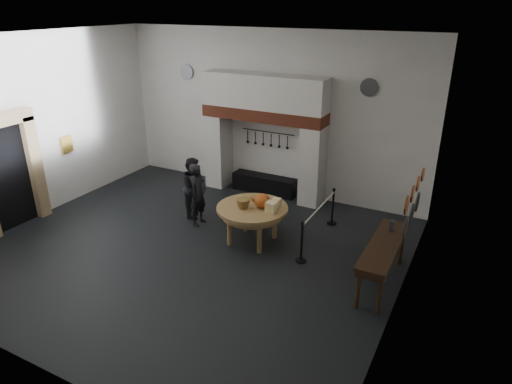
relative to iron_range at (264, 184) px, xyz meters
The scene contains 37 objects.
floor 3.73m from the iron_range, 90.00° to the right, with size 9.00×8.00×0.02m, color black.
ceiling 5.65m from the iron_range, 90.00° to the right, with size 9.00×8.00×0.02m, color silver.
wall_back 2.02m from the iron_range, 90.00° to the left, with size 9.00×0.02×4.50m, color white.
wall_front 7.97m from the iron_range, 90.00° to the right, with size 9.00×0.02×4.50m, color white.
wall_left 6.17m from the iron_range, 140.42° to the right, with size 0.02×8.00×4.50m, color white.
wall_right 6.17m from the iron_range, 39.58° to the right, with size 0.02×8.00×4.50m, color white.
chimney_pier_left 1.69m from the iron_range, behind, with size 0.55×0.70×2.15m, color silver.
chimney_pier_right 1.69m from the iron_range, ahead, with size 0.55×0.70×2.15m, color silver.
hearth_brick_band 2.06m from the iron_range, 90.00° to the right, with size 3.50×0.72×0.32m, color #9E442B.
chimney_hood 2.67m from the iron_range, 90.00° to the right, with size 3.50×0.70×0.90m, color silver.
iron_range is the anchor object (origin of this frame).
utensil_rail 1.51m from the iron_range, 90.00° to the left, with size 0.02×0.02×1.60m, color black.
door_recess 6.58m from the iron_range, 133.44° to the right, with size 0.04×1.10×2.50m, color black.
door_jamb_far 6.04m from the iron_range, 137.45° to the right, with size 0.22×0.30×2.60m, color tan.
wall_plaque 5.49m from the iron_range, 146.73° to the right, with size 0.05×0.34×0.44m, color gold.
work_table 3.00m from the iron_range, 68.72° to the right, with size 1.61×1.61×0.07m, color #A8884F.
pumpkin 3.03m from the iron_range, 64.36° to the right, with size 0.36×0.36×0.31m, color #D0561D.
cheese_block_big 3.29m from the iron_range, 60.68° to the right, with size 0.22×0.22×0.24m, color #FFE398.
cheese_block_small 3.02m from the iron_range, 58.15° to the right, with size 0.18×0.18×0.20m, color #FFE698.
wicker_basket 3.12m from the iron_range, 72.38° to the right, with size 0.32×0.32×0.22m, color olive.
bread_loaf 2.67m from the iron_range, 67.96° to the right, with size 0.31×0.18×0.13m, color #A47B3A.
visitor_near 2.67m from the iron_range, 101.57° to the right, with size 0.57×0.38×1.57m, color black.
visitor_far 2.41m from the iron_range, 113.16° to the right, with size 0.75×0.58×1.54m, color black.
side_table 5.18m from the iron_range, 37.12° to the right, with size 0.55×2.20×0.06m, color #362013.
pewter_jug 4.86m from the iron_range, 31.40° to the right, with size 0.12×0.12×0.22m, color #4A4A4F.
copper_pan_a 5.93m from the iron_range, 38.28° to the right, with size 0.34×0.34×0.03m, color #C6662D.
copper_pan_b 5.62m from the iron_range, 33.66° to the right, with size 0.32×0.32×0.03m, color #C6662D.
copper_pan_c 5.35m from the iron_range, 28.48° to the right, with size 0.30×0.30×0.03m, color #C6662D.
copper_pan_d 5.13m from the iron_range, 22.75° to the right, with size 0.28×0.28×0.03m, color #C6662D.
pewter_plate_left 5.69m from the iron_range, 36.66° to the right, with size 0.40×0.40×0.03m, color #4C4C51.
pewter_plate_mid 5.36m from the iron_range, 31.38° to the right, with size 0.40×0.40×0.03m, color #4C4C51.
pewter_plate_right 5.08m from the iron_range, 25.42° to the right, with size 0.40×0.40×0.03m, color #4C4C51.
pewter_plate_back_left 4.01m from the iron_range, behind, with size 0.44×0.44×0.03m, color #4C4C51.
pewter_plate_back_right 4.01m from the iron_range, ahead, with size 0.44×0.44×0.03m, color #4C4C51.
barrier_post_near 3.88m from the iron_range, 51.65° to the right, with size 0.05×0.05×0.90m, color black.
barrier_post_far 2.63m from the iron_range, 23.36° to the right, with size 0.05×0.05×0.90m, color black.
barrier_rope 3.21m from the iron_range, 40.29° to the right, with size 0.04×0.04×2.00m, color white.
Camera 1 is at (5.45, -7.21, 5.16)m, focal length 32.00 mm.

